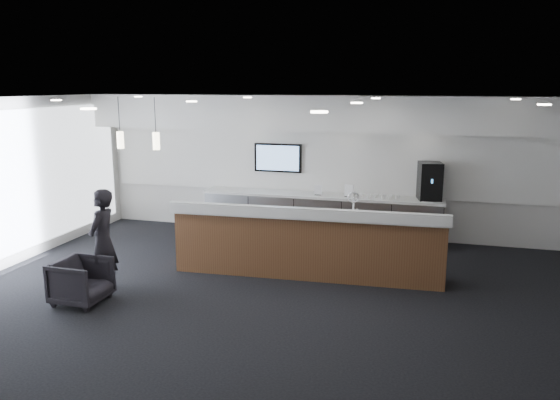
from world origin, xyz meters
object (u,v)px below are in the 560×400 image
(armchair, at_px, (81,281))
(lounge_guest, at_px, (103,241))
(service_counter, at_px, (307,243))
(coffee_machine, at_px, (430,181))

(armchair, distance_m, lounge_guest, 0.72)
(armchair, relative_size, lounge_guest, 0.45)
(service_counter, height_order, coffee_machine, coffee_machine)
(lounge_guest, bearing_deg, armchair, -10.17)
(service_counter, xyz_separation_m, lounge_guest, (-2.93, -1.54, 0.24))
(coffee_machine, bearing_deg, service_counter, -140.69)
(armchair, bearing_deg, lounge_guest, -3.75)
(coffee_machine, height_order, armchair, coffee_machine)
(coffee_machine, relative_size, lounge_guest, 0.46)
(coffee_machine, bearing_deg, armchair, -149.37)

